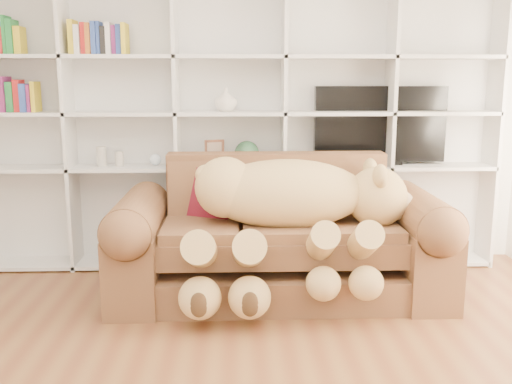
{
  "coord_description": "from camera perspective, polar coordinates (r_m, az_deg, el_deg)",
  "views": [
    {
      "loc": [
        0.05,
        -2.42,
        1.58
      ],
      "look_at": [
        0.19,
        1.63,
        0.77
      ],
      "focal_mm": 40.0,
      "sensor_mm": 36.0,
      "label": 1
    }
  ],
  "objects": [
    {
      "name": "wall_back",
      "position": [
        4.93,
        -2.55,
        8.6
      ],
      "size": [
        5.0,
        0.02,
        2.7
      ],
      "primitive_type": "cube",
      "color": "white",
      "rests_on": "floor"
    },
    {
      "name": "bookshelf",
      "position": [
        4.8,
        -5.45,
        7.96
      ],
      "size": [
        4.43,
        0.35,
        2.4
      ],
      "color": "silver",
      "rests_on": "floor"
    },
    {
      "name": "sofa",
      "position": [
        4.24,
        2.31,
        -5.15
      ],
      "size": [
        2.4,
        1.04,
        1.01
      ],
      "color": "brown",
      "rests_on": "floor"
    },
    {
      "name": "teddy_bear",
      "position": [
        3.97,
        3.3,
        -1.74
      ],
      "size": [
        1.66,
        0.95,
        0.96
      ],
      "rotation": [
        0.0,
        0.0,
        0.17
      ],
      "color": "tan",
      "rests_on": "sofa"
    },
    {
      "name": "throw_pillow",
      "position": [
        4.32,
        -4.79,
        -0.34
      ],
      "size": [
        0.46,
        0.37,
        0.42
      ],
      "primitive_type": "cube",
      "rotation": [
        -0.24,
        0.0,
        -0.42
      ],
      "color": "maroon",
      "rests_on": "sofa"
    },
    {
      "name": "tv",
      "position": [
        4.94,
        12.27,
        6.48
      ],
      "size": [
        1.11,
        0.18,
        0.65
      ],
      "color": "black",
      "rests_on": "bookshelf"
    },
    {
      "name": "picture_frame",
      "position": [
        4.77,
        -4.17,
        4.0
      ],
      "size": [
        0.16,
        0.08,
        0.21
      ],
      "primitive_type": "cube",
      "rotation": [
        0.0,
        0.0,
        0.33
      ],
      "color": "#522C1C",
      "rests_on": "bookshelf"
    },
    {
      "name": "green_vase",
      "position": [
        4.77,
        -0.92,
        3.9
      ],
      "size": [
        0.21,
        0.21,
        0.21
      ],
      "primitive_type": "sphere",
      "color": "#295034",
      "rests_on": "bookshelf"
    },
    {
      "name": "figurine_tall",
      "position": [
        4.9,
        -15.2,
        3.46
      ],
      "size": [
        0.1,
        0.1,
        0.16
      ],
      "primitive_type": "cylinder",
      "rotation": [
        0.0,
        0.0,
        0.32
      ],
      "color": "beige",
      "rests_on": "bookshelf"
    },
    {
      "name": "figurine_short",
      "position": [
        4.87,
        -13.51,
        3.25
      ],
      "size": [
        0.08,
        0.08,
        0.12
      ],
      "primitive_type": "cylinder",
      "rotation": [
        0.0,
        0.0,
        0.18
      ],
      "color": "beige",
      "rests_on": "bookshelf"
    },
    {
      "name": "snow_globe",
      "position": [
        4.82,
        -10.04,
        3.22
      ],
      "size": [
        0.1,
        0.1,
        0.1
      ],
      "primitive_type": "sphere",
      "color": "white",
      "rests_on": "bookshelf"
    },
    {
      "name": "shelf_vase",
      "position": [
        4.73,
        -3.04,
        9.22
      ],
      "size": [
        0.23,
        0.23,
        0.19
      ],
      "primitive_type": "imported",
      "rotation": [
        0.0,
        0.0,
        0.27
      ],
      "color": "white",
      "rests_on": "bookshelf"
    }
  ]
}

